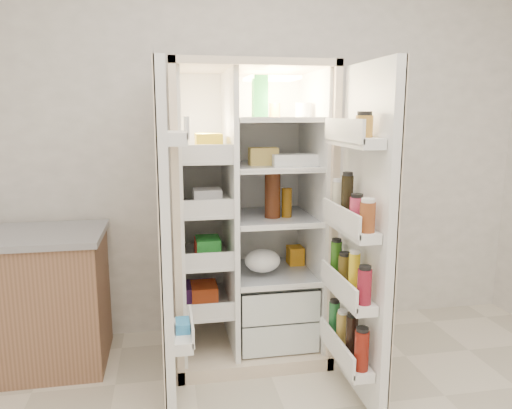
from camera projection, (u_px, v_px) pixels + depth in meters
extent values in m
cube|color=white|center=(249.00, 138.00, 3.30)|extent=(4.00, 0.02, 2.70)
cube|color=beige|center=(240.00, 205.00, 3.30)|extent=(0.92, 0.04, 1.80)
cube|color=beige|center=(175.00, 217.00, 2.90)|extent=(0.04, 0.70, 1.80)
cube|color=beige|center=(316.00, 212.00, 3.06)|extent=(0.04, 0.70, 1.80)
cube|color=beige|center=(247.00, 67.00, 2.82)|extent=(0.92, 0.70, 0.04)
cube|color=beige|center=(248.00, 344.00, 3.14)|extent=(0.92, 0.70, 0.08)
cube|color=white|center=(240.00, 203.00, 3.27)|extent=(0.84, 0.02, 1.68)
cube|color=white|center=(180.00, 214.00, 2.91)|extent=(0.02, 0.62, 1.68)
cube|color=white|center=(312.00, 209.00, 3.05)|extent=(0.02, 0.62, 1.68)
cube|color=white|center=(230.00, 212.00, 2.96)|extent=(0.03, 0.62, 1.68)
cube|color=white|center=(272.00, 323.00, 3.12)|extent=(0.47, 0.52, 0.19)
cube|color=white|center=(272.00, 293.00, 3.09)|extent=(0.47, 0.52, 0.19)
cube|color=#FFD18C|center=(271.00, 78.00, 2.91)|extent=(0.30, 0.30, 0.02)
cube|color=silver|center=(206.00, 302.00, 3.04)|extent=(0.28, 0.58, 0.02)
cube|color=silver|center=(205.00, 256.00, 2.98)|extent=(0.28, 0.58, 0.02)
cube|color=silver|center=(204.00, 208.00, 2.93)|extent=(0.28, 0.58, 0.02)
cube|color=silver|center=(203.00, 159.00, 2.87)|extent=(0.28, 0.58, 0.02)
cube|color=silver|center=(272.00, 272.00, 3.08)|extent=(0.49, 0.58, 0.01)
cube|color=silver|center=(272.00, 217.00, 3.02)|extent=(0.49, 0.58, 0.01)
cube|color=silver|center=(273.00, 166.00, 2.96)|extent=(0.49, 0.58, 0.02)
cube|color=silver|center=(273.00, 119.00, 2.90)|extent=(0.49, 0.58, 0.02)
cube|color=#F25422|center=(206.00, 293.00, 3.03)|extent=(0.16, 0.20, 0.10)
cube|color=green|center=(205.00, 245.00, 2.97)|extent=(0.14, 0.18, 0.12)
cube|color=silver|center=(204.00, 201.00, 2.92)|extent=(0.20, 0.22, 0.07)
cube|color=yellow|center=(203.00, 145.00, 2.86)|extent=(0.15, 0.16, 0.14)
cube|color=#653092|center=(206.00, 294.00, 3.03)|extent=(0.18, 0.20, 0.09)
cube|color=red|center=(205.00, 247.00, 2.97)|extent=(0.14, 0.18, 0.10)
cube|color=silver|center=(204.00, 197.00, 2.91)|extent=(0.16, 0.16, 0.12)
sphere|color=orange|center=(255.00, 338.00, 3.04)|extent=(0.07, 0.07, 0.07)
sphere|color=orange|center=(268.00, 334.00, 3.09)|extent=(0.07, 0.07, 0.07)
sphere|color=orange|center=(285.00, 336.00, 3.07)|extent=(0.07, 0.07, 0.07)
sphere|color=orange|center=(259.00, 328.00, 3.18)|extent=(0.07, 0.07, 0.07)
sphere|color=orange|center=(275.00, 328.00, 3.18)|extent=(0.07, 0.07, 0.07)
sphere|color=orange|center=(291.00, 330.00, 3.16)|extent=(0.07, 0.07, 0.07)
ellipsoid|color=#446F25|center=(272.00, 290.00, 3.10)|extent=(0.26, 0.24, 0.11)
cylinder|color=#4C2210|center=(273.00, 193.00, 2.94)|extent=(0.10, 0.10, 0.30)
cylinder|color=brown|center=(287.00, 203.00, 2.96)|extent=(0.06, 0.06, 0.18)
cube|color=green|center=(260.00, 97.00, 2.80)|extent=(0.08, 0.08, 0.24)
cylinder|color=white|center=(304.00, 110.00, 2.90)|extent=(0.10, 0.10, 0.09)
cylinder|color=#B16D28|center=(275.00, 111.00, 2.93)|extent=(0.07, 0.07, 0.09)
cube|color=white|center=(295.00, 160.00, 2.89)|extent=(0.27, 0.11, 0.07)
cube|color=tan|center=(263.00, 156.00, 2.91)|extent=(0.17, 0.10, 0.10)
ellipsoid|color=white|center=(262.00, 265.00, 2.97)|extent=(0.22, 0.20, 0.14)
cube|color=#FFA11A|center=(295.00, 255.00, 3.22)|extent=(0.10, 0.12, 0.12)
cube|color=white|center=(166.00, 241.00, 2.36)|extent=(0.05, 0.40, 1.72)
cube|color=beige|center=(160.00, 242.00, 2.36)|extent=(0.01, 0.40, 1.72)
cube|color=white|center=(183.00, 336.00, 2.47)|extent=(0.09, 0.32, 0.06)
cube|color=white|center=(177.00, 138.00, 2.28)|extent=(0.09, 0.32, 0.06)
cube|color=#338CCC|center=(183.00, 330.00, 2.46)|extent=(0.07, 0.12, 0.10)
cube|color=white|center=(366.00, 236.00, 2.46)|extent=(0.05, 0.58, 1.72)
cube|color=beige|center=(371.00, 236.00, 2.46)|extent=(0.01, 0.58, 1.72)
cube|color=white|center=(346.00, 354.00, 2.56)|extent=(0.11, 0.50, 0.05)
cube|color=white|center=(348.00, 294.00, 2.50)|extent=(0.11, 0.50, 0.05)
cube|color=white|center=(350.00, 227.00, 2.43)|extent=(0.11, 0.50, 0.05)
cube|color=white|center=(354.00, 141.00, 2.35)|extent=(0.11, 0.50, 0.05)
cylinder|color=maroon|center=(362.00, 350.00, 2.34)|extent=(0.07, 0.07, 0.20)
cylinder|color=black|center=(352.00, 337.00, 2.47)|extent=(0.06, 0.06, 0.22)
cylinder|color=#AD8B39|center=(342.00, 329.00, 2.60)|extent=(0.06, 0.06, 0.18)
cylinder|color=#226731|center=(334.00, 318.00, 2.72)|extent=(0.06, 0.06, 0.19)
cylinder|color=maroon|center=(364.00, 287.00, 2.28)|extent=(0.07, 0.07, 0.17)
cylinder|color=yellow|center=(354.00, 274.00, 2.40)|extent=(0.06, 0.06, 0.21)
cylinder|color=brown|center=(344.00, 270.00, 2.53)|extent=(0.07, 0.07, 0.16)
cylinder|color=#2C6216|center=(336.00, 259.00, 2.66)|extent=(0.06, 0.06, 0.20)
cylinder|color=brown|center=(367.00, 217.00, 2.22)|extent=(0.07, 0.07, 0.14)
cylinder|color=#B62E4E|center=(357.00, 212.00, 2.35)|extent=(0.07, 0.07, 0.14)
cylinder|color=black|center=(347.00, 198.00, 2.46)|extent=(0.06, 0.06, 0.23)
cylinder|color=beige|center=(338.00, 199.00, 2.59)|extent=(0.06, 0.06, 0.18)
cylinder|color=#AE7A2B|center=(364.00, 126.00, 2.22)|extent=(0.08, 0.08, 0.10)
cube|color=#8D6246|center=(8.00, 305.00, 2.87)|extent=(1.11, 0.57, 0.79)
cube|color=#95959B|center=(1.00, 237.00, 2.80)|extent=(1.14, 0.61, 0.04)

